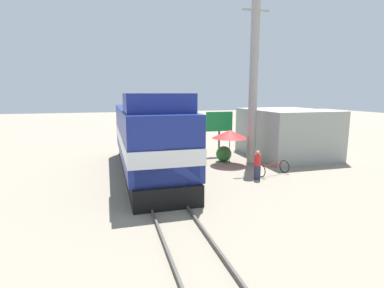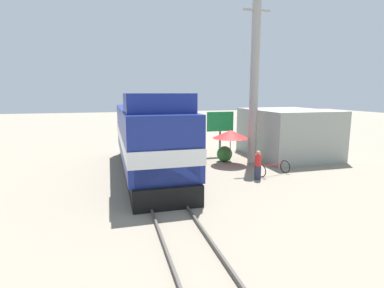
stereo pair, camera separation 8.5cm
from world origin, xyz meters
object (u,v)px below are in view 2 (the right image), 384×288
Objects in this scene: vendor_umbrella at (231,134)px; bicycle at (273,168)px; utility_pole at (254,79)px; person_bystander at (258,164)px; billboard_sign at (220,124)px; locomotive at (149,140)px.

bicycle is at bearing -66.67° from vendor_umbrella.
person_bystander is (-1.50, -3.69, -4.68)m from utility_pole.
person_bystander is at bearing -92.62° from billboard_sign.
locomotive is 6.92m from billboard_sign.
locomotive reaches higher than person_bystander.
vendor_umbrella is 1.14× the size of bicycle.
locomotive is 3.77× the size of billboard_sign.
vendor_umbrella is 1.45× the size of person_bystander.
locomotive is at bearing 153.30° from person_bystander.
person_bystander is at bearing -112.12° from utility_pole.
vendor_umbrella reaches higher than bicycle.
vendor_umbrella is (-1.56, 0.03, -3.55)m from utility_pole.
utility_pole is at bearing -17.93° from bicycle.
utility_pole reaches higher than person_bystander.
utility_pole is 5.42× the size of bicycle.
locomotive is 5.49m from vendor_umbrella.
vendor_umbrella is 0.71× the size of billboard_sign.
locomotive is 6.06× the size of bicycle.
vendor_umbrella is at bearing 10.23° from locomotive.
locomotive is 7.86m from utility_pole.
vendor_umbrella is at bearing 9.06° from bicycle.
utility_pole is 4.75× the size of vendor_umbrella.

